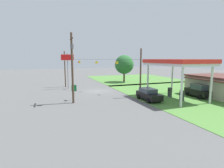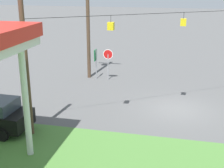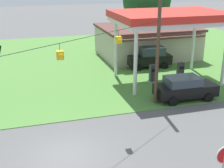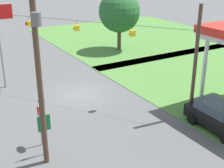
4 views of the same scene
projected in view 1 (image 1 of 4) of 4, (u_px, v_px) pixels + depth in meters
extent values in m
plane|color=#565656|center=(97.00, 91.00, 32.59)|extent=(160.00, 160.00, 0.00)
cube|color=#4C7F38|center=(134.00, 79.00, 52.95)|extent=(24.00, 24.00, 0.04)
cube|color=silver|center=(177.00, 64.00, 25.53)|extent=(8.96, 6.09, 0.35)
cube|color=red|center=(177.00, 61.00, 25.46)|extent=(9.16, 6.29, 0.55)
cylinder|color=silver|center=(148.00, 80.00, 28.67)|extent=(0.28, 0.28, 5.04)
cylinder|color=silver|center=(182.00, 87.00, 21.47)|extent=(0.28, 0.28, 5.04)
cylinder|color=silver|center=(172.00, 79.00, 30.36)|extent=(0.28, 0.28, 5.04)
cylinder|color=silver|center=(211.00, 85.00, 23.16)|extent=(0.28, 0.28, 5.04)
cube|color=#512D28|center=(208.00, 80.00, 25.83)|extent=(9.02, 0.70, 0.20)
cube|color=gray|center=(170.00, 97.00, 27.49)|extent=(0.71, 0.56, 0.12)
cube|color=#333338|center=(170.00, 92.00, 27.38)|extent=(0.55, 0.40, 1.42)
cube|color=black|center=(169.00, 90.00, 27.26)|extent=(0.39, 0.03, 0.24)
cube|color=gray|center=(182.00, 101.00, 25.05)|extent=(0.71, 0.56, 0.12)
cube|color=#333338|center=(182.00, 95.00, 24.94)|extent=(0.55, 0.40, 1.42)
cube|color=black|center=(181.00, 94.00, 24.82)|extent=(0.39, 0.03, 0.24)
cube|color=black|center=(149.00, 95.00, 25.23)|extent=(4.59, 1.98, 0.82)
cube|color=#333D47|center=(148.00, 90.00, 25.38)|extent=(2.55, 1.77, 0.61)
cylinder|color=black|center=(160.00, 100.00, 24.27)|extent=(0.69, 0.24, 0.68)
cylinder|color=black|center=(148.00, 101.00, 23.67)|extent=(0.69, 0.24, 0.68)
cylinder|color=black|center=(149.00, 96.00, 26.91)|extent=(0.69, 0.24, 0.68)
cylinder|color=black|center=(138.00, 97.00, 26.31)|extent=(0.69, 0.24, 0.68)
cube|color=black|center=(198.00, 92.00, 27.50)|extent=(4.37, 2.08, 0.93)
cube|color=#333D47|center=(200.00, 87.00, 27.13)|extent=(2.44, 1.83, 0.82)
cylinder|color=black|center=(187.00, 94.00, 28.54)|extent=(0.69, 0.26, 0.68)
cylinder|color=black|center=(196.00, 93.00, 29.10)|extent=(0.69, 0.26, 0.68)
cylinder|color=black|center=(200.00, 97.00, 26.04)|extent=(0.69, 0.26, 0.68)
cylinder|color=black|center=(210.00, 96.00, 26.59)|extent=(0.69, 0.26, 0.68)
cylinder|color=#99999E|center=(74.00, 93.00, 25.47)|extent=(0.08, 0.08, 2.10)
cylinder|color=white|center=(74.00, 86.00, 25.32)|extent=(0.80, 0.03, 0.80)
cylinder|color=red|center=(74.00, 86.00, 25.32)|extent=(0.70, 0.03, 0.70)
cylinder|color=gray|center=(68.00, 71.00, 34.76)|extent=(0.18, 0.18, 7.21)
cube|color=white|center=(67.00, 57.00, 34.28)|extent=(0.06, 2.57, 1.24)
cube|color=red|center=(67.00, 57.00, 34.28)|extent=(0.07, 2.45, 1.12)
cylinder|color=gray|center=(74.00, 93.00, 24.47)|extent=(0.07, 0.07, 2.40)
cube|color=#146B33|center=(74.00, 88.00, 24.32)|extent=(0.04, 0.70, 0.90)
cylinder|color=#4C3828|center=(72.00, 69.00, 23.26)|extent=(0.28, 0.28, 9.39)
cube|color=#4C3828|center=(71.00, 39.00, 22.70)|extent=(2.20, 0.14, 0.14)
cylinder|color=#59595B|center=(72.00, 46.00, 22.52)|extent=(0.44, 0.44, 0.60)
cylinder|color=#4C3828|center=(65.00, 69.00, 37.06)|extent=(0.24, 0.24, 7.57)
cylinder|color=#4C3828|center=(141.00, 73.00, 27.03)|extent=(0.24, 0.24, 7.57)
cylinder|color=black|center=(97.00, 59.00, 31.74)|extent=(14.54, 10.02, 0.02)
cylinder|color=black|center=(79.00, 60.00, 34.28)|extent=(0.02, 0.02, 0.35)
cube|color=yellow|center=(80.00, 62.00, 34.33)|extent=(0.32, 0.32, 0.40)
sphere|color=red|center=(79.00, 62.00, 34.27)|extent=(0.28, 0.28, 0.28)
cylinder|color=black|center=(97.00, 60.00, 31.77)|extent=(0.02, 0.02, 0.35)
cube|color=yellow|center=(97.00, 62.00, 31.82)|extent=(0.32, 0.32, 0.40)
sphere|color=yellow|center=(96.00, 62.00, 31.76)|extent=(0.28, 0.28, 0.28)
cylinder|color=black|center=(117.00, 60.00, 29.26)|extent=(0.02, 0.02, 0.35)
cube|color=yellow|center=(117.00, 63.00, 29.32)|extent=(0.32, 0.32, 0.40)
sphere|color=yellow|center=(116.00, 63.00, 29.26)|extent=(0.28, 0.28, 0.28)
cylinder|color=#4C3828|center=(124.00, 77.00, 45.11)|extent=(0.44, 0.44, 2.61)
sphere|color=#28602D|center=(124.00, 65.00, 44.64)|extent=(4.82, 4.82, 4.82)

